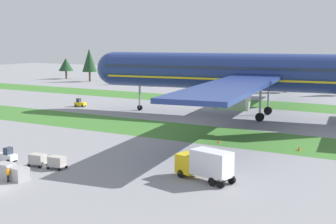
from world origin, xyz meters
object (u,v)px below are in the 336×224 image
(baggage_tug, at_px, (7,156))
(taxiway_marker_0, at_px, (299,148))
(cargo_dolly_second, at_px, (57,161))
(pushback_tractor, at_px, (80,103))
(airliner, at_px, (253,72))
(taxiway_marker_1, at_px, (219,141))
(ground_crew_marshaller, at_px, (8,174))
(uld_container_1, at_px, (5,171))
(uld_container_3, at_px, (19,174))
(catering_truck, at_px, (205,164))
(cargo_dolly_lead, at_px, (38,159))

(baggage_tug, height_order, taxiway_marker_0, baggage_tug)
(cargo_dolly_second, distance_m, pushback_tractor, 54.34)
(airliner, bearing_deg, taxiway_marker_1, -179.19)
(ground_crew_marshaller, relative_size, taxiway_marker_1, 3.19)
(ground_crew_marshaller, relative_size, uld_container_1, 0.87)
(taxiway_marker_1, bearing_deg, pushback_tractor, 155.76)
(airliner, relative_size, uld_container_3, 43.75)
(catering_truck, distance_m, ground_crew_marshaller, 21.93)
(cargo_dolly_second, distance_m, taxiway_marker_1, 25.88)
(cargo_dolly_second, bearing_deg, taxiway_marker_1, -32.28)
(pushback_tractor, relative_size, taxiway_marker_1, 5.04)
(ground_crew_marshaller, bearing_deg, cargo_dolly_second, -34.98)
(cargo_dolly_second, bearing_deg, cargo_dolly_lead, 90.00)
(uld_container_3, height_order, taxiway_marker_0, uld_container_3)
(cargo_dolly_lead, xyz_separation_m, uld_container_3, (2.50, -5.42, -0.16))
(cargo_dolly_lead, distance_m, taxiway_marker_0, 35.99)
(airliner, distance_m, catering_truck, 45.92)
(uld_container_1, bearing_deg, pushback_tractor, 121.86)
(baggage_tug, bearing_deg, cargo_dolly_second, -90.00)
(cargo_dolly_lead, relative_size, taxiway_marker_0, 3.43)
(uld_container_3, bearing_deg, baggage_tug, 146.89)
(ground_crew_marshaller, xyz_separation_m, uld_container_3, (0.50, 1.08, -0.19))
(baggage_tug, height_order, uld_container_3, baggage_tug)
(cargo_dolly_second, bearing_deg, taxiway_marker_0, -49.97)
(baggage_tug, xyz_separation_m, uld_container_3, (7.50, -4.89, -0.06))
(uld_container_1, bearing_deg, ground_crew_marshaller, -30.03)
(airliner, relative_size, pushback_tractor, 31.79)
(ground_crew_marshaller, bearing_deg, airliner, -36.22)
(cargo_dolly_lead, height_order, pushback_tractor, pushback_tractor)
(baggage_tug, height_order, cargo_dolly_second, baggage_tug)
(airliner, bearing_deg, taxiway_marker_0, -154.94)
(taxiway_marker_0, xyz_separation_m, taxiway_marker_1, (-11.95, -1.08, -0.07))
(uld_container_3, bearing_deg, pushback_tractor, 123.67)
(catering_truck, relative_size, taxiway_marker_1, 13.36)
(pushback_tractor, distance_m, taxiway_marker_0, 59.44)
(cargo_dolly_lead, distance_m, ground_crew_marshaller, 6.80)
(airliner, relative_size, catering_truck, 12.00)
(taxiway_marker_0, relative_size, taxiway_marker_1, 1.25)
(ground_crew_marshaller, height_order, uld_container_1, uld_container_1)
(cargo_dolly_second, xyz_separation_m, ground_crew_marshaller, (-0.88, -6.80, 0.03))
(catering_truck, height_order, pushback_tractor, catering_truck)
(catering_truck, bearing_deg, taxiway_marker_1, 31.73)
(cargo_dolly_second, distance_m, uld_container_1, 6.38)
(cargo_dolly_lead, relative_size, pushback_tractor, 0.85)
(pushback_tractor, bearing_deg, cargo_dolly_second, 29.53)
(cargo_dolly_lead, relative_size, catering_truck, 0.32)
(cargo_dolly_lead, relative_size, ground_crew_marshaller, 1.35)
(uld_container_1, bearing_deg, uld_container_3, 4.61)
(airliner, xyz_separation_m, taxiway_marker_1, (3.88, -25.56, -8.96))
(uld_container_1, relative_size, uld_container_3, 1.00)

